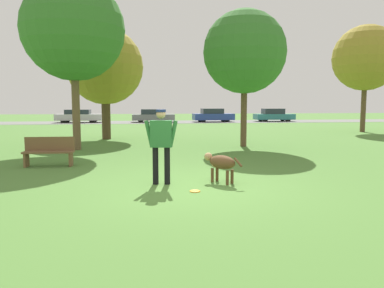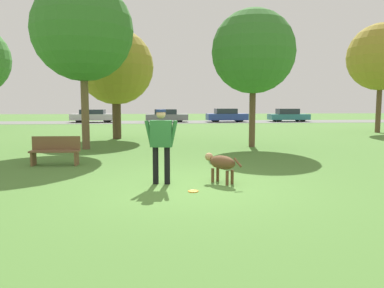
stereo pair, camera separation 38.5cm
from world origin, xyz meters
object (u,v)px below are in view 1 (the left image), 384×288
person (161,140)px  parked_car_grey (153,116)px  tree_far_right (366,58)px  tree_mid_center (105,67)px  parked_car_silver (79,116)px  frisbee (195,191)px  tree_near_left (73,30)px  park_bench (49,151)px  parked_car_blue (213,115)px  tree_near_right (245,52)px  parked_car_teal (274,115)px  dog (221,163)px

person → parked_car_grey: size_ratio=0.41×
tree_far_right → tree_mid_center: bearing=-170.5°
parked_car_silver → tree_far_right: bearing=-35.4°
frisbee → tree_far_right: bearing=48.2°
frisbee → tree_mid_center: tree_mid_center is taller
tree_near_left → park_bench: 5.70m
parked_car_grey → tree_mid_center: bearing=-99.3°
tree_mid_center → parked_car_blue: (9.05, 17.17, -3.01)m
tree_near_left → parked_car_silver: (-3.18, 22.05, -3.97)m
tree_mid_center → parked_car_silver: size_ratio=1.27×
tree_near_right → park_bench: (-6.98, -4.08, -3.48)m
parked_car_teal → park_bench: 30.39m
dog → parked_car_silver: bearing=-23.7°
person → parked_car_silver: person is taller
frisbee → parked_car_blue: size_ratio=0.05×
tree_far_right → parked_car_blue: bearing=115.3°
dog → parked_car_silver: parked_car_silver is taller
tree_far_right → parked_car_silver: (-19.87, 14.98, -4.03)m
dog → frisbee: bearing=99.8°
frisbee → tree_far_right: size_ratio=0.03×
tree_far_right → parked_car_grey: bearing=130.8°
dog → park_bench: park_bench is taller
tree_mid_center → person: bearing=-79.4°
frisbee → parked_car_teal: (12.69, 29.35, 0.63)m
tree_near_right → tree_mid_center: size_ratio=1.01×
frisbee → parked_car_blue: 29.92m
tree_near_left → parked_car_teal: 27.36m
park_bench → parked_car_blue: bearing=70.5°
parked_car_silver → parked_car_grey: bearing=0.6°
frisbee → park_bench: size_ratio=0.15×
tree_near_right → parked_car_teal: tree_near_right is taller
parked_car_silver → tree_near_left: bearing=-80.1°
tree_near_right → tree_far_right: 12.08m
parked_car_blue → parked_car_teal: parked_car_blue is taller
person → parked_car_teal: bearing=73.9°
frisbee → tree_far_right: 20.31m
person → parked_car_silver: 29.51m
tree_far_right → parked_car_silver: bearing=143.0°
dog → parked_car_silver: (-7.41, 28.92, 0.17)m
tree_near_left → person: bearing=-67.2°
tree_mid_center → parked_car_teal: size_ratio=1.39×
dog → parked_car_blue: 29.00m
tree_far_right → park_bench: bearing=-146.9°
parked_car_silver → park_bench: size_ratio=3.12×
parked_car_silver → parked_car_blue: size_ratio=1.09×
person → park_bench: (-3.06, 2.93, -0.55)m
tree_near_left → tree_near_right: 6.83m
tree_mid_center → dog: bearing=-73.0°
frisbee → parked_car_grey: bearing=89.3°
parked_car_grey → parked_car_blue: (5.95, -0.35, 0.02)m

